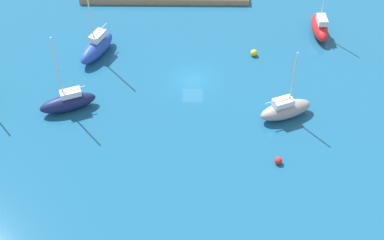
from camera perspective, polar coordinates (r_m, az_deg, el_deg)
The scene contains 7 objects.
water at distance 66.07m, azimuth 0.07°, elevation 4.21°, with size 160.00×160.00×0.00m, color #19567F.
sailboat_red_far_north at distance 74.78m, azimuth 13.20°, elevation 9.48°, with size 2.12×5.98×9.72m.
sailboat_navy_lone_north at distance 63.02m, azimuth -12.82°, elevation 1.85°, with size 6.59×4.04×10.04m.
sailboat_gray_off_beacon at distance 61.49m, azimuth 9.74°, elevation 1.12°, with size 6.50×4.28×8.82m.
sailboat_blue_mid_basin at distance 70.21m, azimuth -9.92°, elevation 7.53°, with size 4.64×6.84×12.10m.
mooring_buoy_red at distance 56.89m, azimuth 9.01°, elevation -4.21°, with size 0.79×0.79×0.79m, color red.
mooring_buoy_yellow at distance 70.03m, azimuth 6.48°, elevation 7.00°, with size 0.86×0.86×0.86m, color yellow.
Camera 1 is at (-0.41, 50.64, 42.43)m, focal length 51.05 mm.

